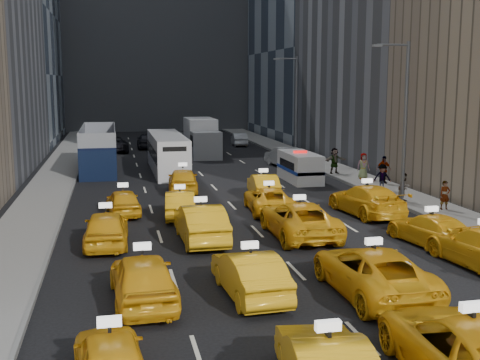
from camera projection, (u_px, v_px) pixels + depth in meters
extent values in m
plane|color=black|center=(313.00, 289.00, 20.16)|extent=(160.00, 160.00, 0.00)
cube|color=gray|center=(54.00, 180.00, 42.11)|extent=(3.00, 90.00, 0.15)
cube|color=gray|center=(337.00, 170.00, 46.44)|extent=(3.00, 90.00, 0.15)
cube|color=slate|center=(76.00, 179.00, 42.41)|extent=(0.15, 90.00, 0.18)
cube|color=slate|center=(319.00, 171.00, 46.14)|extent=(0.15, 90.00, 0.18)
cylinder|color=#595B60|center=(405.00, 125.00, 32.93)|extent=(0.20, 0.20, 9.00)
cylinder|color=#595B60|center=(393.00, 45.00, 32.05)|extent=(1.80, 0.12, 0.12)
cube|color=slate|center=(377.00, 46.00, 31.87)|extent=(0.50, 0.22, 0.12)
cylinder|color=#595B60|center=(296.00, 109.00, 52.23)|extent=(0.20, 0.20, 9.00)
cylinder|color=#595B60|center=(287.00, 59.00, 51.35)|extent=(1.80, 0.12, 0.12)
cube|color=slate|center=(277.00, 59.00, 51.17)|extent=(0.50, 0.22, 0.12)
imported|color=#F2AA14|center=(111.00, 359.00, 13.61)|extent=(1.91, 4.04, 1.34)
imported|color=#F2AA14|center=(469.00, 350.00, 13.71)|extent=(3.17, 6.09, 1.64)
imported|color=#F2AA14|center=(143.00, 278.00, 18.76)|extent=(2.14, 4.82, 1.61)
imported|color=#F2AA14|center=(250.00, 274.00, 19.38)|extent=(1.86, 4.60, 1.48)
imported|color=#F2AA14|center=(373.00, 271.00, 19.55)|extent=(2.65, 5.65, 1.56)
imported|color=#F2AA14|center=(106.00, 228.00, 25.31)|extent=(1.94, 4.55, 1.53)
imported|color=#F2AA14|center=(201.00, 223.00, 25.96)|extent=(1.86, 5.06, 1.66)
imported|color=#F2AA14|center=(299.00, 219.00, 26.84)|extent=(2.67, 5.70, 1.58)
imported|color=#F2AA14|center=(431.00, 229.00, 25.51)|extent=(2.48, 4.82, 1.34)
imported|color=#F2AA14|center=(123.00, 202.00, 31.27)|extent=(1.91, 4.09, 1.35)
imported|color=#F2AA14|center=(180.00, 204.00, 30.62)|extent=(1.87, 4.30, 1.38)
imported|color=#F2AA14|center=(269.00, 199.00, 31.98)|extent=(2.56, 4.94, 1.33)
imported|color=#F2AA14|center=(366.00, 200.00, 31.21)|extent=(2.74, 5.64, 1.58)
imported|color=#F2AA14|center=(183.00, 180.00, 37.69)|extent=(2.22, 4.64, 1.53)
imported|color=#F2AA14|center=(263.00, 185.00, 36.22)|extent=(1.80, 4.28, 1.38)
cube|color=silver|center=(300.00, 167.00, 41.75)|extent=(2.04, 5.02, 1.99)
cylinder|color=black|center=(296.00, 179.00, 40.16)|extent=(0.28, 0.79, 0.79)
cylinder|color=black|center=(318.00, 179.00, 40.49)|extent=(0.28, 0.79, 0.79)
cylinder|color=black|center=(282.00, 173.00, 43.21)|extent=(0.28, 0.79, 0.79)
cylinder|color=black|center=(304.00, 172.00, 43.54)|extent=(0.28, 0.79, 0.79)
cube|color=navy|center=(300.00, 169.00, 41.77)|extent=(2.07, 5.02, 0.23)
cube|color=red|center=(300.00, 152.00, 41.58)|extent=(0.91, 0.34, 0.14)
cube|color=black|center=(99.00, 149.00, 46.89)|extent=(3.68, 11.63, 3.33)
cylinder|color=black|center=(81.00, 173.00, 42.18)|extent=(0.28, 1.10, 1.10)
cylinder|color=black|center=(115.00, 172.00, 42.66)|extent=(0.28, 1.10, 1.10)
cylinder|color=black|center=(87.00, 156.00, 51.48)|extent=(0.28, 1.10, 1.10)
cylinder|color=black|center=(114.00, 155.00, 51.96)|extent=(0.28, 1.10, 1.10)
cube|color=silver|center=(167.00, 153.00, 46.00)|extent=(3.07, 11.26, 2.87)
cylinder|color=black|center=(159.00, 174.00, 41.44)|extent=(0.28, 1.10, 1.10)
cylinder|color=black|center=(188.00, 173.00, 41.86)|extent=(0.28, 1.10, 1.10)
cylinder|color=black|center=(150.00, 158.00, 50.44)|extent=(0.28, 1.10, 1.10)
cylinder|color=black|center=(174.00, 157.00, 50.85)|extent=(0.28, 1.10, 1.10)
cube|color=white|center=(202.00, 137.00, 55.90)|extent=(3.57, 7.80, 3.44)
cylinder|color=black|center=(194.00, 154.00, 53.09)|extent=(0.28, 1.10, 1.10)
cylinder|color=black|center=(219.00, 153.00, 53.56)|extent=(0.28, 1.10, 1.10)
cylinder|color=black|center=(186.00, 147.00, 58.62)|extent=(0.28, 1.10, 1.10)
cylinder|color=black|center=(209.00, 146.00, 59.09)|extent=(0.28, 1.10, 1.10)
imported|color=#999CA0|center=(285.00, 157.00, 48.89)|extent=(2.29, 5.04, 1.61)
imported|color=black|center=(114.00, 144.00, 59.20)|extent=(2.81, 5.58, 1.51)
imported|color=slate|center=(181.00, 138.00, 66.48)|extent=(2.04, 4.83, 1.39)
imported|color=black|center=(147.00, 141.00, 62.23)|extent=(1.93, 4.76, 1.62)
imported|color=#AEB1B6|center=(239.00, 139.00, 65.01)|extent=(1.83, 4.26, 1.36)
imported|color=gray|center=(445.00, 195.00, 31.84)|extent=(0.59, 0.41, 1.54)
imported|color=gray|center=(404.00, 187.00, 34.01)|extent=(0.89, 0.66, 1.63)
imported|color=gray|center=(382.00, 177.00, 37.43)|extent=(1.14, 0.73, 1.64)
imported|color=gray|center=(383.00, 170.00, 39.96)|extent=(1.11, 0.55, 1.84)
imported|color=gray|center=(363.00, 166.00, 41.81)|extent=(0.95, 0.62, 1.81)
imported|color=gray|center=(335.00, 161.00, 44.29)|extent=(1.82, 0.80, 1.89)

